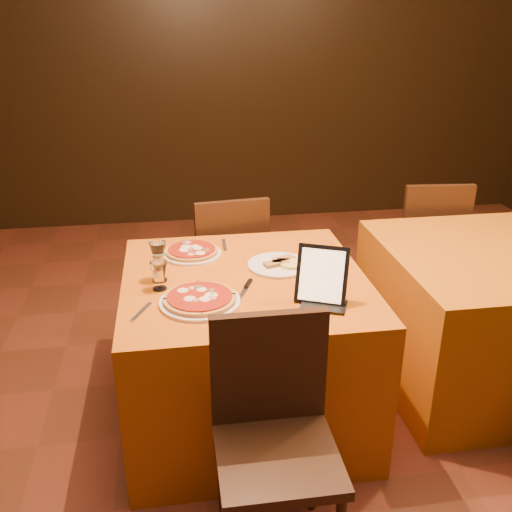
{
  "coord_description": "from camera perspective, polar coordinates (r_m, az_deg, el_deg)",
  "views": [
    {
      "loc": [
        -0.44,
        -1.78,
        1.86
      ],
      "look_at": [
        -0.08,
        0.52,
        0.86
      ],
      "focal_mm": 40.0,
      "sensor_mm": 36.0,
      "label": 1
    }
  ],
  "objects": [
    {
      "name": "wall_back",
      "position": [
        5.32,
        -4.25,
        18.16
      ],
      "size": [
        6.0,
        0.01,
        2.8
      ],
      "primitive_type": "cube",
      "color": "black",
      "rests_on": "floor"
    },
    {
      "name": "wine_glass",
      "position": [
        2.56,
        -9.7,
        -0.54
      ],
      "size": [
        0.09,
        0.09,
        0.19
      ],
      "primitive_type": null,
      "rotation": [
        0.0,
        0.0,
        0.33
      ],
      "color": "tan",
      "rests_on": "main_table"
    },
    {
      "name": "knife",
      "position": [
        2.44,
        -1.31,
        -3.75
      ],
      "size": [
        0.11,
        0.22,
        0.01
      ],
      "primitive_type": "cube",
      "rotation": [
        0.0,
        0.0,
        1.16
      ],
      "color": "#ABABB2",
      "rests_on": "main_table"
    },
    {
      "name": "pizza_far",
      "position": [
        2.84,
        -6.44,
        0.38
      ],
      "size": [
        0.29,
        0.29,
        0.03
      ],
      "rotation": [
        0.0,
        0.0,
        -0.16
      ],
      "color": "white",
      "rests_on": "main_table"
    },
    {
      "name": "cutlet_dish",
      "position": [
        2.7,
        2.28,
        -0.8
      ],
      "size": [
        0.29,
        0.29,
        0.03
      ],
      "rotation": [
        0.0,
        0.0,
        -0.26
      ],
      "color": "white",
      "rests_on": "main_table"
    },
    {
      "name": "main_table",
      "position": [
        2.77,
        -1.1,
        -9.15
      ],
      "size": [
        1.1,
        1.1,
        0.75
      ],
      "primitive_type": "cube",
      "color": "#BC590C",
      "rests_on": "floor"
    },
    {
      "name": "tablet",
      "position": [
        2.35,
        6.61,
        -1.88
      ],
      "size": [
        0.23,
        0.18,
        0.24
      ],
      "primitive_type": "cube",
      "rotation": [
        -0.35,
        0.0,
        -0.42
      ],
      "color": "black",
      "rests_on": "main_table"
    },
    {
      "name": "fork_far",
      "position": [
        2.95,
        -3.18,
        1.09
      ],
      "size": [
        0.02,
        0.16,
        0.01
      ],
      "primitive_type": "cube",
      "rotation": [
        0.0,
        0.0,
        1.53
      ],
      "color": "#A9A9B0",
      "rests_on": "main_table"
    },
    {
      "name": "chair_main_near",
      "position": [
        2.08,
        2.16,
        -19.34
      ],
      "size": [
        0.45,
        0.45,
        0.91
      ],
      "primitive_type": null,
      "rotation": [
        0.0,
        0.0,
        -0.01
      ],
      "color": "black",
      "rests_on": "floor"
    },
    {
      "name": "side_table",
      "position": [
        3.28,
        22.06,
        -5.59
      ],
      "size": [
        1.1,
        1.1,
        0.75
      ],
      "primitive_type": "cube",
      "color": "#B15D0B",
      "rests_on": "floor"
    },
    {
      "name": "chair_side_far",
      "position": [
        3.91,
        16.3,
        1.17
      ],
      "size": [
        0.52,
        0.52,
        0.91
      ],
      "primitive_type": null,
      "rotation": [
        0.0,
        0.0,
        3.05
      ],
      "color": "black",
      "rests_on": "floor"
    },
    {
      "name": "pizza_near",
      "position": [
        2.37,
        -5.64,
        -4.4
      ],
      "size": [
        0.34,
        0.34,
        0.03
      ],
      "rotation": [
        0.0,
        0.0,
        -0.42
      ],
      "color": "white",
      "rests_on": "main_table"
    },
    {
      "name": "fork_near",
      "position": [
        2.34,
        -11.39,
        -5.5
      ],
      "size": [
        0.09,
        0.15,
        0.01
      ],
      "primitive_type": "cube",
      "rotation": [
        0.0,
        0.0,
        1.12
      ],
      "color": "#B9BAC1",
      "rests_on": "main_table"
    },
    {
      "name": "chair_main_far",
      "position": [
        3.47,
        -2.97,
        -0.73
      ],
      "size": [
        0.51,
        0.51,
        0.91
      ],
      "primitive_type": null,
      "rotation": [
        0.0,
        0.0,
        3.25
      ],
      "color": "black",
      "rests_on": "floor"
    },
    {
      "name": "floor",
      "position": [
        2.62,
        3.83,
        -22.33
      ],
      "size": [
        6.0,
        7.0,
        0.01
      ],
      "primitive_type": "cube",
      "color": "#5E2D19",
      "rests_on": "ground"
    },
    {
      "name": "water_glass",
      "position": [
        2.49,
        -9.67,
        -1.95
      ],
      "size": [
        0.08,
        0.08,
        0.13
      ],
      "primitive_type": null,
      "rotation": [
        0.0,
        0.0,
        0.35
      ],
      "color": "silver",
      "rests_on": "main_table"
    }
  ]
}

